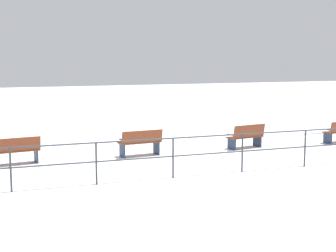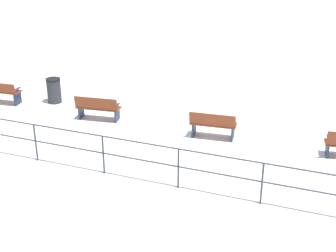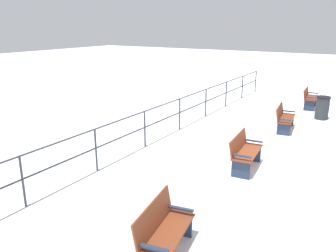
% 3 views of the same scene
% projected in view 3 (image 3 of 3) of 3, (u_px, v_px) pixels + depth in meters
% --- Properties ---
extents(ground_plane, '(80.00, 80.00, 0.00)m').
position_uv_depth(ground_plane, '(248.00, 169.00, 9.08)').
color(ground_plane, white).
rests_on(ground_plane, ground).
extents(bench_second, '(0.81, 1.49, 0.91)m').
position_uv_depth(bench_second, '(163.00, 230.00, 5.62)').
color(bench_second, brown).
rests_on(bench_second, ground).
extents(bench_third, '(0.71, 1.51, 0.93)m').
position_uv_depth(bench_third, '(245.00, 152.00, 9.00)').
color(bench_third, brown).
rests_on(bench_third, ground).
extents(bench_fourth, '(0.73, 1.58, 0.90)m').
position_uv_depth(bench_fourth, '(284.00, 118.00, 12.33)').
color(bench_fourth, brown).
rests_on(bench_fourth, ground).
extents(bench_fifth, '(0.64, 1.47, 0.88)m').
position_uv_depth(bench_fifth, '(310.00, 98.00, 15.60)').
color(bench_fifth, brown).
rests_on(bench_fifth, ground).
extents(waterfront_railing, '(0.05, 21.87, 1.16)m').
position_uv_depth(waterfront_railing, '(145.00, 122.00, 10.56)').
color(waterfront_railing, '#383D42').
rests_on(waterfront_railing, ground).
extents(trash_bin, '(0.54, 0.54, 0.93)m').
position_uv_depth(trash_bin, '(322.00, 108.00, 13.76)').
color(trash_bin, '#2D3338').
rests_on(trash_bin, ground).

